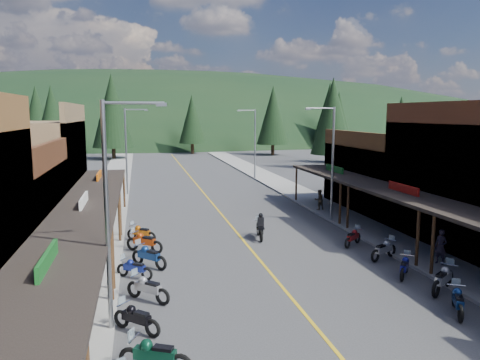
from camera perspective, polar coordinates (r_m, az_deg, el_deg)
ground at (r=24.03m, az=2.84°, el=-10.22°), size 220.00×220.00×0.00m
centerline at (r=43.10m, az=-4.11°, el=-1.98°), size 0.15×90.00×0.01m
sidewalk_west at (r=42.75m, az=-15.74°, el=-2.26°), size 3.40×94.00×0.15m
sidewalk_east at (r=45.12m, az=6.89°, el=-1.47°), size 3.40×94.00×0.15m
shop_west_3 at (r=34.44m, az=-25.27°, el=0.61°), size 10.90×10.20×8.20m
shop_east_3 at (r=39.04m, az=18.22°, el=0.33°), size 10.90×10.20×6.20m
streetlight_0 at (r=16.33m, az=-15.45°, el=-3.11°), size 2.16×0.18×8.00m
streetlight_1 at (r=44.12m, az=-13.54°, el=3.88°), size 2.16×0.18×8.00m
streetlight_2 at (r=32.82m, az=11.01°, el=2.57°), size 2.16×0.18×8.00m
streetlight_3 at (r=53.68m, az=1.69°, el=4.82°), size 2.16×0.18×8.00m
ridge_hill at (r=157.30m, az=-10.14°, el=5.25°), size 310.00×140.00×60.00m
pine_1 at (r=93.75m, az=-23.57°, el=7.27°), size 5.88×5.88×12.50m
pine_2 at (r=80.10m, az=-15.32°, el=8.16°), size 6.72×6.72×14.00m
pine_3 at (r=88.58m, az=-5.87°, el=7.39°), size 5.04×5.04×11.00m
pine_4 at (r=85.44m, az=4.05°, el=7.90°), size 5.88×5.88×12.50m
pine_5 at (r=102.16m, az=10.86°, el=8.23°), size 6.72×6.72×14.00m
pine_6 at (r=100.50m, az=19.01°, el=7.08°), size 5.04×5.04×11.00m
pine_8 at (r=64.05m, az=-26.91°, el=5.84°), size 4.48×4.48×10.00m
pine_9 at (r=73.42m, az=11.91°, el=7.04°), size 4.93×4.93×10.80m
pine_10 at (r=73.00m, az=-21.93°, el=6.94°), size 5.38×5.38×11.60m
pine_11 at (r=65.39m, az=11.23°, el=7.65°), size 5.82×5.82×12.40m
bike_west_4 at (r=14.71m, az=-10.33°, el=-20.10°), size 2.32×1.63×1.27m
bike_west_5 at (r=17.22m, az=-12.52°, el=-15.99°), size 1.94×1.87×1.16m
bike_west_6 at (r=19.70m, az=-11.17°, el=-12.68°), size 2.05×1.98×1.22m
bike_west_7 at (r=22.41m, az=-12.75°, el=-10.34°), size 1.89×1.58×1.07m
bike_west_8 at (r=23.76m, az=-11.05°, el=-8.95°), size 2.08×2.16×1.29m
bike_west_9 at (r=26.32m, az=-11.59°, el=-7.27°), size 2.26×1.94×1.29m
bike_west_10 at (r=28.54m, az=-11.95°, el=-6.22°), size 1.99×1.78×1.15m
bike_east_4 at (r=19.99m, az=25.03°, el=-13.10°), size 1.57×2.10×1.16m
bike_east_5 at (r=22.01m, az=23.53°, el=-10.86°), size 2.29×1.94×1.30m
bike_east_6 at (r=23.37m, az=19.44°, el=-9.82°), size 1.71×1.87×1.09m
bike_east_7 at (r=25.69m, az=17.12°, el=-8.01°), size 2.12×1.51×1.16m
bike_east_8 at (r=27.79m, az=13.59°, el=-6.72°), size 1.88×1.72×1.10m
rider_on_bike at (r=28.46m, az=2.43°, el=-5.90°), size 1.02×2.26×1.66m
pedestrian_east_a at (r=25.35m, az=23.28°, el=-7.48°), size 0.65×0.75×1.75m
pedestrian_east_b at (r=36.68m, az=9.62°, el=-2.37°), size 0.85×0.60×1.59m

